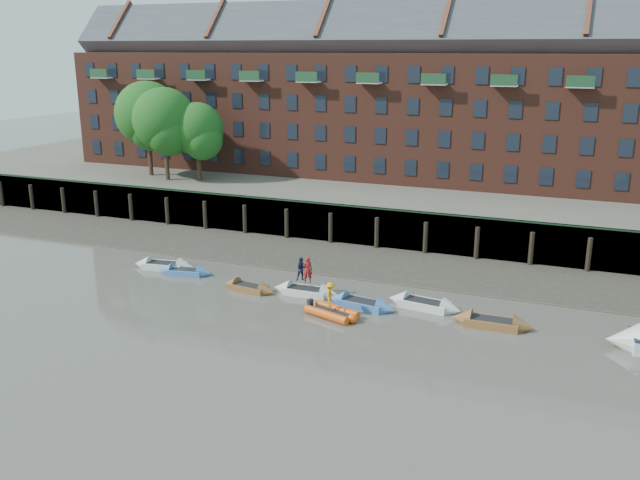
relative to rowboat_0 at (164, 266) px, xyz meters
The scene contains 18 objects.
ground 18.50m from the rowboat_0, 36.17° to the right, with size 220.00×220.00×0.00m, color #5B564E.
foreshore 16.53m from the rowboat_0, 25.36° to the left, with size 110.00×8.00×0.50m, color #3D382F.
mud_band 15.39m from the rowboat_0, 13.84° to the left, with size 110.00×1.60×0.10m, color #4C4336.
river_wall 18.88m from the rowboat_0, 37.50° to the left, with size 110.00×1.23×3.30m.
bank_terrace 29.22m from the rowboat_0, 59.22° to the left, with size 110.00×28.00×3.20m, color #5E594D.
apartment_terrace 32.58m from the rowboat_0, 60.19° to the left, with size 80.60×15.56×20.98m.
tree_cluster 21.47m from the rowboat_0, 123.02° to the left, with size 11.76×7.74×9.40m.
rowboat_0 is the anchor object (origin of this frame).
rowboat_1 2.21m from the rowboat_0, 14.28° to the right, with size 4.20×1.89×1.18m.
rowboat_2 8.17m from the rowboat_0, 12.74° to the right, with size 4.16×1.70×1.17m.
rowboat_3 11.87m from the rowboat_0, ahead, with size 4.61×1.43×1.33m.
rowboat_4 16.07m from the rowboat_0, ahead, with size 4.72×1.94×1.33m.
rowboat_5 19.63m from the rowboat_0, ahead, with size 4.96×2.05×1.40m.
rowboat_6 24.06m from the rowboat_0, ahead, with size 4.79×1.44×1.38m.
rib_tender 15.39m from the rowboat_0, 14.91° to the right, with size 3.53×2.49×0.59m.
person_rower_a 12.12m from the rowboat_0, ahead, with size 0.64×0.42×1.77m, color maroon.
person_rower_b 11.60m from the rowboat_0, ahead, with size 0.77×0.60×1.59m, color #19233F.
person_rib_crew 15.16m from the rowboat_0, 14.83° to the right, with size 1.03×0.59×1.59m, color orange.
Camera 1 is at (13.45, -28.73, 15.73)m, focal length 38.00 mm.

